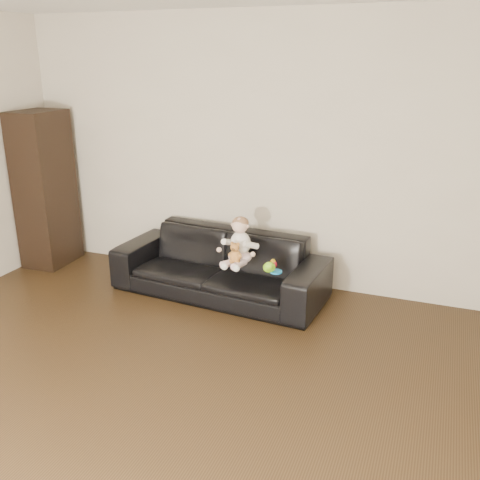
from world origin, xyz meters
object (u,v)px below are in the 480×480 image
at_px(cabinet, 45,189).
at_px(baby, 240,243).
at_px(toy_green, 269,267).
at_px(sofa, 220,265).
at_px(toy_rattle, 273,264).
at_px(teddy_bear, 235,253).
at_px(toy_blue_disc, 276,272).

distance_m(cabinet, baby, 2.34).
relative_size(cabinet, toy_green, 12.77).
xyz_separation_m(sofa, toy_rattle, (0.57, -0.12, 0.13)).
bearing_deg(toy_green, baby, 161.90).
bearing_deg(baby, cabinet, -165.32).
relative_size(baby, teddy_bear, 2.27).
height_order(toy_rattle, toy_blue_disc, toy_rattle).
distance_m(teddy_bear, toy_rattle, 0.35).
height_order(sofa, toy_green, sofa).
bearing_deg(toy_blue_disc, toy_rattle, 123.56).
xyz_separation_m(cabinet, toy_green, (2.64, -0.31, -0.39)).
bearing_deg(cabinet, toy_blue_disc, -9.02).
distance_m(sofa, toy_blue_disc, 0.67).
height_order(baby, teddy_bear, baby).
relative_size(sofa, toy_rattle, 27.04).
bearing_deg(toy_blue_disc, cabinet, 173.61).
height_order(cabinet, toy_green, cabinet).
bearing_deg(toy_rattle, teddy_bear, -158.54).
distance_m(sofa, teddy_bear, 0.43).
bearing_deg(cabinet, sofa, -5.39).
bearing_deg(teddy_bear, toy_blue_disc, 30.41).
bearing_deg(baby, toy_rattle, 18.19).
distance_m(sofa, toy_rattle, 0.60).
relative_size(teddy_bear, toy_blue_disc, 1.77).
xyz_separation_m(baby, toy_green, (0.32, -0.10, -0.15)).
bearing_deg(toy_rattle, baby, 178.36).
bearing_deg(toy_rattle, toy_green, -92.04).
height_order(sofa, baby, baby).
relative_size(sofa, toy_blue_disc, 18.66).
distance_m(teddy_bear, toy_blue_disc, 0.40).
bearing_deg(toy_blue_disc, toy_green, -168.91).
distance_m(baby, toy_rattle, 0.36).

